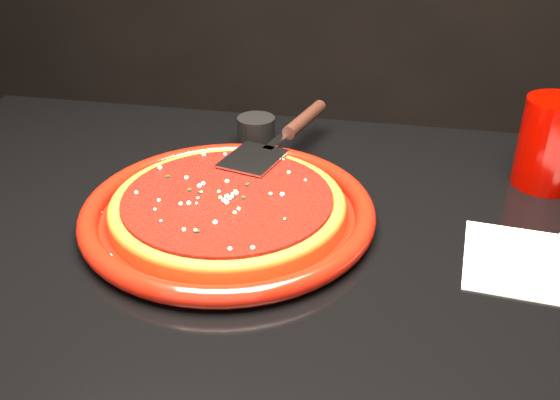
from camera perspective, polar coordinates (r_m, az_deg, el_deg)
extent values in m
cylinder|color=maroon|center=(0.78, -4.75, -1.06)|extent=(0.48, 0.48, 0.03)
cylinder|color=brown|center=(0.78, -4.76, -0.79)|extent=(0.38, 0.38, 0.01)
torus|color=brown|center=(0.78, -4.79, -0.32)|extent=(0.38, 0.38, 0.02)
cylinder|color=maroon|center=(0.77, -4.80, 0.01)|extent=(0.34, 0.34, 0.01)
cylinder|color=#870300|center=(0.92, 23.63, 4.76)|extent=(0.10, 0.10, 0.12)
cube|color=silver|center=(0.76, 21.78, -5.34)|extent=(0.15, 0.15, 0.00)
cylinder|color=black|center=(0.98, -2.19, 6.31)|extent=(0.07, 0.07, 0.05)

